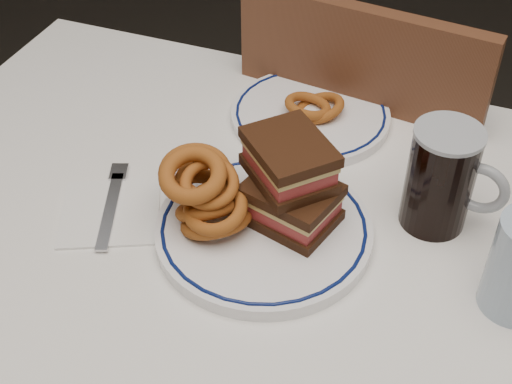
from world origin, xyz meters
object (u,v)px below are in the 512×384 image
(far_plate, at_px, (310,115))
(reuben_sandwich, at_px, (290,182))
(main_plate, at_px, (264,230))
(beer_mug, at_px, (443,178))
(chair_far, at_px, (366,173))

(far_plate, bearing_deg, reuben_sandwich, -79.21)
(reuben_sandwich, xyz_separation_m, far_plate, (-0.05, 0.25, -0.07))
(main_plate, distance_m, beer_mug, 0.25)
(beer_mug, relative_size, far_plate, 0.59)
(reuben_sandwich, distance_m, far_plate, 0.26)
(main_plate, relative_size, far_plate, 1.14)
(far_plate, bearing_deg, main_plate, -85.46)
(chair_far, height_order, reuben_sandwich, chair_far)
(reuben_sandwich, height_order, beer_mug, beer_mug)
(chair_far, distance_m, beer_mug, 0.51)
(main_plate, relative_size, reuben_sandwich, 1.94)
(reuben_sandwich, height_order, far_plate, reuben_sandwich)
(main_plate, bearing_deg, chair_far, 84.11)
(reuben_sandwich, relative_size, far_plate, 0.59)
(far_plate, bearing_deg, beer_mug, -35.58)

